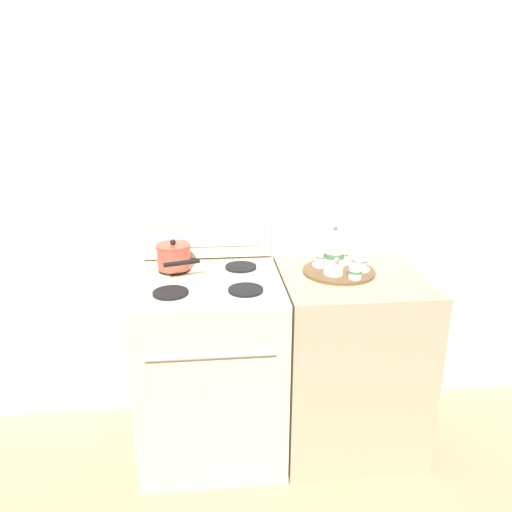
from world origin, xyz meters
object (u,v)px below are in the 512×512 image
Objects in this scene: stove at (211,365)px; teacup_front at (342,258)px; teacup_left at (360,265)px; creamer_jug at (355,271)px; saucepan at (174,256)px; teacup_right at (322,261)px; teapot at (334,252)px; serving_tray at (339,271)px.

stove is 9.11× the size of teacup_front.
teacup_left is 0.13m from creamer_jug.
saucepan reaches higher than teacup_right.
teacup_right is (-0.17, 0.08, 0.00)m from teacup_left.
teacup_front is 0.23m from creamer_jug.
teapot is 2.32× the size of teacup_right.
teapot is at bearing 142.21° from creamer_jug.
teacup_left is 1.00× the size of teacup_right.
serving_tray is at bearing -7.87° from saucepan.
teapot reaches higher than stove.
teacup_front is (-0.06, 0.11, 0.00)m from teacup_left.
stove is at bearing -176.62° from serving_tray.
teapot is 0.15m from teacup_right.
creamer_jug reaches higher than teacup_left.
saucepan reaches higher than teacup_front.
saucepan is 0.91m from teacup_left.
serving_tray is 0.13m from creamer_jug.
teacup_right and teacup_front have the same top height.
serving_tray is 1.49× the size of teapot.
teapot is 2.32× the size of teacup_front.
creamer_jug is at bearing -37.79° from teapot.
teapot is at bearing -127.77° from serving_tray.
creamer_jug is (0.00, -0.23, 0.01)m from teacup_front.
teapot is 3.37× the size of creamer_jug.
saucepan is at bearing 167.84° from teapot.
teacup_right is at bearing 101.52° from teapot.
stove is 0.85m from teacup_front.
teacup_left reaches higher than serving_tray.
teacup_right reaches higher than serving_tray.
saucepan is at bearing 172.13° from serving_tray.
saucepan is 0.87m from creamer_jug.
saucepan is 0.84m from teacup_front.
teacup_front is at bearing -0.21° from saucepan.
saucepan is at bearing 179.79° from teacup_front.
creamer_jug is (0.68, -0.08, 0.50)m from stove.
serving_tray is at bearing 110.57° from creamer_jug.
teapot reaches higher than teacup_left.
teacup_right is (-0.03, 0.12, -0.08)m from teapot.
teacup_right is at bearing -162.07° from teacup_front.
teapot is 0.13m from creamer_jug.
stove is 9.11× the size of teacup_left.
teacup_left is 0.19m from teacup_right.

